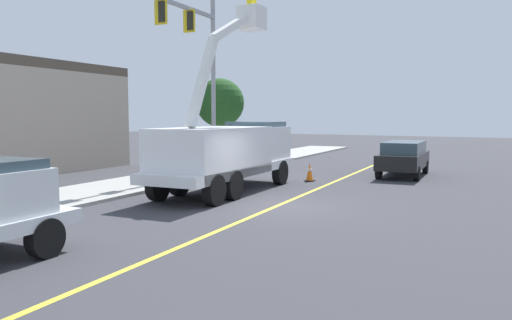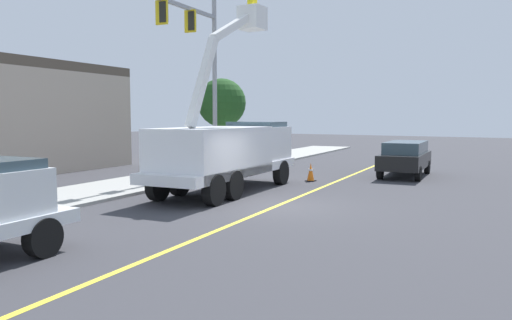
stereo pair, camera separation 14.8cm
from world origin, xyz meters
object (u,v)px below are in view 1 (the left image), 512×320
passing_minivan (404,156)px  utility_bucket_truck (228,150)px  traffic_signal_mast (198,54)px  traffic_cone_mid_front (310,172)px

passing_minivan → utility_bucket_truck: bearing=151.1°
passing_minivan → traffic_signal_mast: traffic_signal_mast is taller
traffic_signal_mast → passing_minivan: bearing=-56.9°
traffic_cone_mid_front → traffic_signal_mast: traffic_signal_mast is taller
utility_bucket_truck → traffic_cone_mid_front: 4.82m
traffic_signal_mast → utility_bucket_truck: bearing=-129.9°
utility_bucket_truck → traffic_signal_mast: size_ratio=0.96×
passing_minivan → traffic_cone_mid_front: passing_minivan is taller
utility_bucket_truck → passing_minivan: size_ratio=1.70×
utility_bucket_truck → traffic_signal_mast: bearing=50.1°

